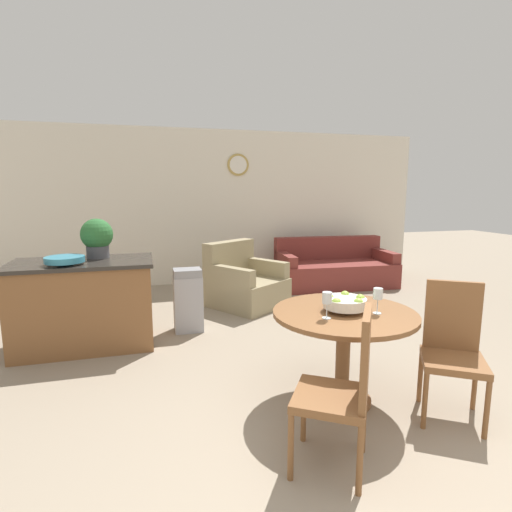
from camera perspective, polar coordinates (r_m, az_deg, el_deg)
wall_back at (r=7.20m, az=-6.47°, el=6.93°), size 8.00×0.09×2.70m
dining_table at (r=3.20m, az=12.42°, el=-10.59°), size 1.10×1.10×0.74m
dining_chair_near_left at (r=2.50m, az=12.54°, el=-17.51°), size 0.58×0.58×0.99m
dining_chair_near_right at (r=3.32m, az=26.29°, el=-11.31°), size 0.58×0.58×0.99m
fruit_bowl at (r=3.13m, az=12.60°, el=-6.49°), size 0.33×0.33×0.13m
wine_glass_left at (r=2.92m, az=10.12°, el=-6.07°), size 0.07×0.07×0.20m
wine_glass_right at (r=3.12m, az=17.03°, el=-5.33°), size 0.07×0.07×0.20m
kitchen_island at (r=4.62m, az=-23.26°, el=-6.30°), size 1.43×0.80×0.93m
teal_bowl at (r=4.37m, az=-25.66°, el=-0.47°), size 0.37×0.37×0.08m
potted_plant at (r=4.66m, az=-21.77°, el=2.55°), size 0.34×0.34×0.43m
trash_bin at (r=4.81m, az=-9.68°, el=-6.25°), size 0.33×0.26×0.75m
couch at (r=7.16m, az=11.09°, el=-1.83°), size 2.03×1.12×0.82m
armchair at (r=5.78m, az=-1.66°, el=-4.12°), size 1.25×1.26×0.91m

